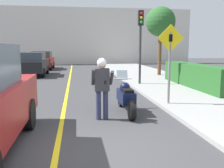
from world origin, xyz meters
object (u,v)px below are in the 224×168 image
(person_biker, at_px, (102,82))
(street_tree, at_px, (161,22))
(parked_car_red, at_px, (43,60))
(motorcycle, at_px, (126,97))
(crossing_sign, at_px, (170,56))
(traffic_light, at_px, (140,33))
(parked_car_black, at_px, (33,64))

(person_biker, height_order, street_tree, street_tree)
(person_biker, distance_m, street_tree, 11.43)
(street_tree, bearing_deg, parked_car_red, 140.57)
(motorcycle, distance_m, street_tree, 10.66)
(crossing_sign, relative_size, traffic_light, 0.71)
(parked_car_black, bearing_deg, traffic_light, -42.06)
(person_biker, height_order, parked_car_red, person_biker)
(person_biker, bearing_deg, motorcycle, 39.34)
(person_biker, bearing_deg, parked_car_red, 102.31)
(person_biker, bearing_deg, traffic_light, 66.14)
(traffic_light, distance_m, street_tree, 4.71)
(motorcycle, distance_m, person_biker, 1.19)
(crossing_sign, bearing_deg, motorcycle, -160.59)
(parked_car_black, xyz_separation_m, parked_car_red, (-0.00, 5.40, 0.00))
(street_tree, xyz_separation_m, parked_car_red, (-8.80, 7.23, -2.85))
(traffic_light, xyz_separation_m, parked_car_red, (-6.38, 11.16, -1.88))
(street_tree, bearing_deg, person_biker, -117.07)
(motorcycle, height_order, traffic_light, traffic_light)
(parked_car_red, bearing_deg, motorcycle, -74.56)
(person_biker, relative_size, traffic_light, 0.46)
(traffic_light, height_order, street_tree, street_tree)
(street_tree, relative_size, parked_car_red, 1.11)
(person_biker, distance_m, traffic_light, 6.75)
(traffic_light, bearing_deg, crossing_sign, -92.69)
(person_biker, xyz_separation_m, parked_car_red, (-3.74, 17.13, -0.21))
(street_tree, bearing_deg, parked_car_black, 168.24)
(motorcycle, relative_size, parked_car_black, 0.53)
(parked_car_black, bearing_deg, parked_car_red, 90.03)
(motorcycle, relative_size, crossing_sign, 0.84)
(crossing_sign, distance_m, parked_car_black, 12.20)
(motorcycle, relative_size, parked_car_red, 0.53)
(street_tree, height_order, parked_car_black, street_tree)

